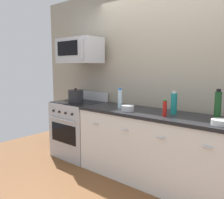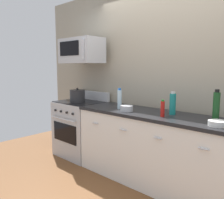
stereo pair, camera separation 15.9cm
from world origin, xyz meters
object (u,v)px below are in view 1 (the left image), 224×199
Objects in this scene: bottle_hot_sauce_red at (165,108)px; bottle_sparkling_teal at (174,103)px; microwave at (79,51)px; bottle_wine_green at (218,105)px; bottle_water_clear at (120,99)px; stockpot at (76,96)px; bowl_white_ceramic at (220,122)px; bowl_steel_prep at (128,108)px; range_oven at (79,128)px.

bottle_sparkling_teal reaches higher than bottle_hot_sauce_red.
microwave is 2.27m from bottle_wine_green.
bottle_sparkling_teal is (-0.51, 0.01, -0.03)m from bottle_wine_green.
bottle_sparkling_teal is 0.74m from bottle_water_clear.
bottle_water_clear reaches higher than stockpot.
bottle_hot_sauce_red is at bearing -2.72° from stockpot.
bottle_hot_sauce_red is (-0.53, -0.19, -0.07)m from bottle_wine_green.
bottle_hot_sauce_red is 0.62m from bowl_white_ceramic.
bottle_water_clear is 0.22m from bowl_steel_prep.
microwave is 2.61× the size of bottle_water_clear.
bottle_hot_sauce_red is at bearing -160.12° from bottle_wine_green.
range_oven is at bearing -178.43° from bottle_wine_green.
microwave is 1.80m from bottle_sparkling_teal.
stockpot is at bearing -177.02° from bottle_wine_green.
bottle_wine_green is at bearing 1.57° from range_oven.
range_oven is 6.49× the size of bowl_steel_prep.
microwave is 4.22× the size of bowl_white_ceramic.
stockpot is at bearing -90.00° from range_oven.
range_oven is at bearing -90.29° from microwave.
range_oven reaches higher than bowl_steel_prep.
bottle_water_clear is at bearing -7.31° from microwave.
bottle_wine_green is at bearing 0.39° from microwave.
bottle_sparkling_teal is 0.59m from bowl_steel_prep.
bottle_wine_green is 1.07m from bowl_steel_prep.
bottle_sparkling_teal is at bearing 2.34° from range_oven.
bowl_white_ceramic is (2.26, -0.19, -0.80)m from microwave.
microwave is 2.99× the size of stockpot.
bottle_wine_green reaches higher than bottle_sparkling_teal.
bowl_steel_prep is (1.12, -0.15, 0.49)m from range_oven.
range_oven is 5.39× the size of bottle_hot_sauce_red.
stockpot is at bearing -90.13° from microwave.
bottle_hot_sauce_red is at bearing -4.58° from range_oven.
range_oven is 1.76m from bottle_sparkling_teal.
bottle_sparkling_teal is at bearing 0.79° from microwave.
microwave reaches higher than stockpot.
bowl_steel_prep is 0.93× the size of bowl_white_ceramic.
microwave is at bearing 89.71° from range_oven.
range_oven is 1.44× the size of microwave.
bottle_water_clear reaches higher than bottle_hot_sauce_red.
microwave reaches higher than range_oven.
bottle_wine_green is 2.06× the size of bowl_steel_prep.
bowl_steel_prep is (-1.05, -0.21, -0.12)m from bottle_wine_green.
bottle_water_clear is 0.94m from stockpot.
bowl_white_ceramic is at bearing -4.90° from microwave.
range_oven is 2.25m from bottle_wine_green.
range_oven is 3.83× the size of bottle_sparkling_teal.
microwave is 3.76× the size of bottle_hot_sauce_red.
bottle_wine_green is 0.57m from bottle_hot_sauce_red.
range_oven reaches higher than bowl_white_ceramic.
bottle_water_clear is at bearing -1.34° from stockpot.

